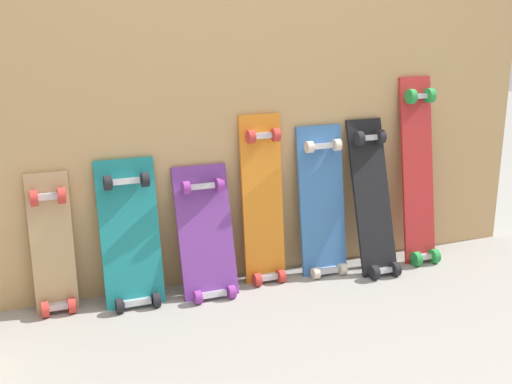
# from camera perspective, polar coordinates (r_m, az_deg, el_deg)

# --- Properties ---
(ground_plane) EXTENTS (12.00, 12.00, 0.00)m
(ground_plane) POSITION_cam_1_polar(r_m,az_deg,el_deg) (2.90, -0.51, -7.68)
(ground_plane) COLOR gray
(plywood_wall_panel) EXTENTS (2.79, 0.04, 1.76)m
(plywood_wall_panel) POSITION_cam_1_polar(r_m,az_deg,el_deg) (2.73, -1.08, 10.00)
(plywood_wall_panel) COLOR tan
(plywood_wall_panel) RESTS_ON ground
(skateboard_natural) EXTENTS (0.16, 0.14, 0.62)m
(skateboard_natural) POSITION_cam_1_polar(r_m,az_deg,el_deg) (2.64, -17.61, -5.04)
(skateboard_natural) COLOR tan
(skateboard_natural) RESTS_ON ground
(skateboard_teal) EXTENTS (0.24, 0.21, 0.66)m
(skateboard_teal) POSITION_cam_1_polar(r_m,az_deg,el_deg) (2.64, -11.06, -4.35)
(skateboard_teal) COLOR #197A7F
(skateboard_teal) RESTS_ON ground
(skateboard_purple) EXTENTS (0.23, 0.24, 0.61)m
(skateboard_purple) POSITION_cam_1_polar(r_m,az_deg,el_deg) (2.69, -4.42, -4.29)
(skateboard_purple) COLOR #6B338C
(skateboard_purple) RESTS_ON ground
(skateboard_orange) EXTENTS (0.19, 0.16, 0.80)m
(skateboard_orange) POSITION_cam_1_polar(r_m,az_deg,el_deg) (2.79, 0.64, -1.33)
(skateboard_orange) COLOR orange
(skateboard_orange) RESTS_ON ground
(skateboard_blue) EXTENTS (0.22, 0.18, 0.74)m
(skateboard_blue) POSITION_cam_1_polar(r_m,az_deg,el_deg) (2.90, 5.93, -1.45)
(skateboard_blue) COLOR #386BAD
(skateboard_blue) RESTS_ON ground
(skateboard_black) EXTENTS (0.18, 0.29, 0.75)m
(skateboard_black) POSITION_cam_1_polar(r_m,az_deg,el_deg) (2.96, 10.39, -1.09)
(skateboard_black) COLOR black
(skateboard_black) RESTS_ON ground
(skateboard_red) EXTENTS (0.16, 0.23, 0.92)m
(skateboard_red) POSITION_cam_1_polar(r_m,az_deg,el_deg) (3.10, 14.25, 1.26)
(skateboard_red) COLOR #B22626
(skateboard_red) RESTS_ON ground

